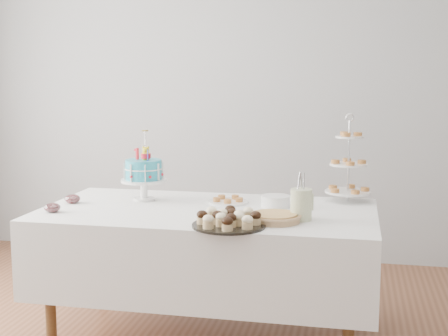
% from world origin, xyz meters
% --- Properties ---
extents(walls, '(5.04, 4.04, 2.70)m').
position_xyz_m(walls, '(0.00, 0.00, 1.35)').
color(walls, '#AAADB0').
rests_on(walls, floor).
extents(table, '(1.92, 1.02, 0.77)m').
position_xyz_m(table, '(0.00, 0.30, 0.54)').
color(table, silver).
rests_on(table, floor).
extents(birthday_cake, '(0.28, 0.28, 0.43)m').
position_xyz_m(birthday_cake, '(-0.44, 0.47, 0.89)').
color(birthday_cake, white).
rests_on(birthday_cake, table).
extents(cupcake_tray, '(0.38, 0.38, 0.09)m').
position_xyz_m(cupcake_tray, '(0.20, -0.09, 0.81)').
color(cupcake_tray, black).
rests_on(cupcake_tray, table).
extents(pie, '(0.28, 0.28, 0.04)m').
position_xyz_m(pie, '(0.42, 0.07, 0.80)').
color(pie, tan).
rests_on(pie, table).
extents(tiered_stand, '(0.28, 0.28, 0.54)m').
position_xyz_m(tiered_stand, '(0.79, 0.70, 1.00)').
color(tiered_stand, silver).
rests_on(tiered_stand, table).
extents(plate_stack, '(0.17, 0.17, 0.07)m').
position_xyz_m(plate_stack, '(0.37, 0.45, 0.80)').
color(plate_stack, white).
rests_on(plate_stack, table).
extents(pastry_plate, '(0.24, 0.24, 0.04)m').
position_xyz_m(pastry_plate, '(0.08, 0.50, 0.79)').
color(pastry_plate, white).
rests_on(pastry_plate, table).
extents(jam_bowl_a, '(0.09, 0.09, 0.05)m').
position_xyz_m(jam_bowl_a, '(-0.84, 0.04, 0.80)').
color(jam_bowl_a, silver).
rests_on(jam_bowl_a, table).
extents(jam_bowl_b, '(0.09, 0.09, 0.06)m').
position_xyz_m(jam_bowl_b, '(-0.84, 0.30, 0.80)').
color(jam_bowl_b, silver).
rests_on(jam_bowl_b, table).
extents(utensil_pitcher, '(0.12, 0.12, 0.26)m').
position_xyz_m(utensil_pitcher, '(0.55, 0.14, 0.86)').
color(utensil_pitcher, '#EFEACF').
rests_on(utensil_pitcher, table).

